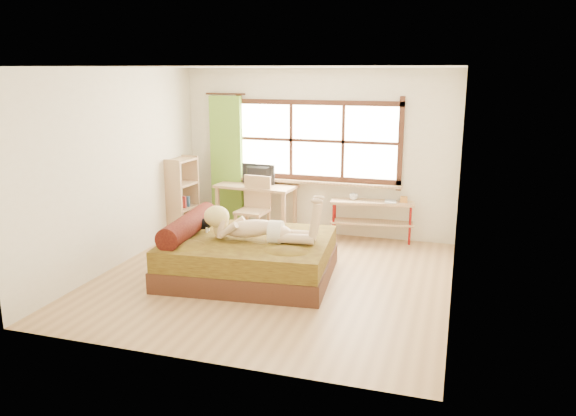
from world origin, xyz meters
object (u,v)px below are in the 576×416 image
(bed, at_px, (245,255))
(chair, at_px, (255,205))
(woman, at_px, (258,216))
(kitten, at_px, (202,222))
(pipe_shelf, at_px, (373,212))
(desk, at_px, (256,191))
(bookshelf, at_px, (182,196))

(bed, height_order, chair, chair)
(bed, bearing_deg, woman, -17.96)
(chair, bearing_deg, bed, -68.47)
(woman, xyz_separation_m, kitten, (-0.87, 0.15, -0.19))
(kitten, height_order, chair, chair)
(bed, relative_size, pipe_shelf, 1.71)
(desk, xyz_separation_m, bookshelf, (-1.12, -0.45, -0.06))
(chair, bearing_deg, desk, 112.22)
(desk, bearing_deg, chair, -67.78)
(desk, xyz_separation_m, pipe_shelf, (1.93, 0.12, -0.23))
(woman, bearing_deg, kitten, 164.77)
(kitten, xyz_separation_m, pipe_shelf, (2.01, 1.99, -0.18))
(bed, bearing_deg, pipe_shelf, 51.89)
(desk, relative_size, pipe_shelf, 1.02)
(bed, bearing_deg, desk, 100.93)
(woman, distance_m, pipe_shelf, 2.46)
(pipe_shelf, bearing_deg, chair, -173.25)
(woman, distance_m, kitten, 0.90)
(chair, relative_size, bookshelf, 0.80)
(desk, bearing_deg, pipe_shelf, 8.90)
(bed, bearing_deg, chair, 100.80)
(bed, xyz_separation_m, pipe_shelf, (1.35, 2.10, 0.19))
(bookshelf, bearing_deg, woman, -34.17)
(woman, relative_size, desk, 1.10)
(chair, bearing_deg, woman, -62.65)
(kitten, distance_m, desk, 1.87)
(desk, bearing_deg, woman, -63.53)
(desk, distance_m, pipe_shelf, 1.94)
(desk, height_order, chair, chair)
(kitten, bearing_deg, bed, -14.40)
(kitten, height_order, desk, desk)
(kitten, bearing_deg, bookshelf, 120.63)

